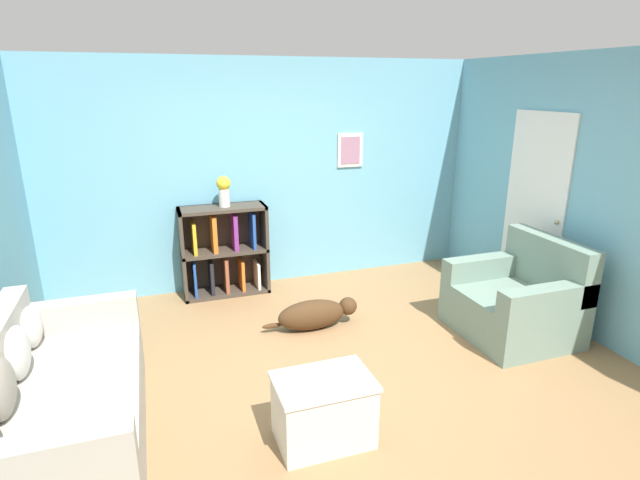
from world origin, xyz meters
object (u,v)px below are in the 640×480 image
couch (55,407)px  bookshelf (224,251)px  dog (315,314)px  vase (224,189)px  recliner_chair (517,301)px  coffee_table (324,408)px

couch → bookshelf: bearing=57.9°
couch → dog: couch is taller
couch → vase: (1.47, 2.26, 0.89)m
couch → recliner_chair: (3.92, 0.37, 0.00)m
couch → coffee_table: couch is taller
recliner_chair → vase: (-2.45, 1.89, 0.88)m
coffee_table → vase: bearing=94.1°
coffee_table → vase: vase is taller
couch → bookshelf: bookshelf is taller
bookshelf → coffee_table: 2.77m
recliner_chair → vase: bearing=142.4°
recliner_chair → dog: bearing=158.2°
recliner_chair → vase: 3.21m
couch → vase: bearing=57.0°
recliner_chair → coffee_table: recliner_chair is taller
couch → coffee_table: (1.66, -0.47, -0.08)m
bookshelf → vase: bearing=-34.1°
coffee_table → dog: 1.63m
bookshelf → coffee_table: size_ratio=1.58×
bookshelf → recliner_chair: 3.14m
bookshelf → recliner_chair: bookshelf is taller
recliner_chair → vase: size_ratio=3.02×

